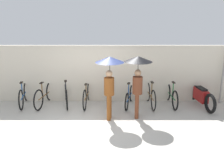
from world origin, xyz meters
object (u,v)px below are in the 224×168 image
at_px(parked_bicycle_1, 45,95).
at_px(parked_bicycle_2, 66,94).
at_px(parked_bicycle_5, 130,96).
at_px(motorcycle, 201,96).
at_px(parked_bicycle_4, 108,95).
at_px(pedestrian_center, 138,72).
at_px(pedestrian_leading, 110,72).
at_px(parked_bicycle_3, 87,95).
at_px(parked_bicycle_0, 24,95).
at_px(parked_bicycle_7, 171,95).
at_px(parked_bicycle_6, 151,95).

xyz_separation_m(parked_bicycle_1, parked_bicycle_2, (0.78, 0.04, -0.01)).
bearing_deg(parked_bicycle_5, motorcycle, -77.55).
height_order(parked_bicycle_4, pedestrian_center, pedestrian_center).
xyz_separation_m(pedestrian_center, motorcycle, (2.44, 0.97, -1.15)).
relative_size(parked_bicycle_2, pedestrian_center, 0.88).
bearing_deg(parked_bicycle_4, pedestrian_center, -145.16).
height_order(parked_bicycle_2, pedestrian_leading, pedestrian_leading).
bearing_deg(parked_bicycle_3, motorcycle, -88.86).
bearing_deg(parked_bicycle_1, parked_bicycle_0, 99.59).
xyz_separation_m(parked_bicycle_3, motorcycle, (4.20, -0.13, -0.00)).
relative_size(parked_bicycle_5, motorcycle, 0.80).
relative_size(parked_bicycle_0, parked_bicycle_5, 1.05).
height_order(parked_bicycle_1, parked_bicycle_4, parked_bicycle_4).
distance_m(parked_bicycle_1, parked_bicycle_5, 3.14).
xyz_separation_m(parked_bicycle_0, parked_bicycle_5, (3.93, -0.06, -0.03)).
xyz_separation_m(parked_bicycle_3, pedestrian_leading, (0.86, -1.23, 1.16)).
xyz_separation_m(parked_bicycle_0, parked_bicycle_1, (0.79, 0.01, 0.01)).
bearing_deg(pedestrian_leading, parked_bicycle_3, 133.40).
bearing_deg(parked_bicycle_4, parked_bicycle_5, -103.71).
bearing_deg(parked_bicycle_7, parked_bicycle_6, 92.72).
height_order(parked_bicycle_1, pedestrian_leading, pedestrian_leading).
distance_m(parked_bicycle_3, parked_bicycle_7, 3.14).
distance_m(parked_bicycle_2, motorcycle, 4.99).
distance_m(parked_bicycle_5, parked_bicycle_6, 0.78).
bearing_deg(parked_bicycle_2, parked_bicycle_7, -102.94).
height_order(parked_bicycle_4, parked_bicycle_6, parked_bicycle_4).
bearing_deg(parked_bicycle_4, parked_bicycle_0, 84.25).
bearing_deg(parked_bicycle_6, pedestrian_center, 146.37).
bearing_deg(parked_bicycle_5, parked_bicycle_1, 101.97).
height_order(parked_bicycle_3, motorcycle, parked_bicycle_3).
bearing_deg(parked_bicycle_4, parked_bicycle_6, -99.34).
xyz_separation_m(parked_bicycle_4, parked_bicycle_5, (0.79, -0.10, -0.04)).
bearing_deg(pedestrian_center, parked_bicycle_7, 45.00).
bearing_deg(parked_bicycle_6, parked_bicycle_0, 86.01).
bearing_deg(parked_bicycle_3, parked_bicycle_7, -87.14).
height_order(parked_bicycle_2, parked_bicycle_6, parked_bicycle_6).
bearing_deg(parked_bicycle_1, parked_bicycle_2, -77.76).
relative_size(parked_bicycle_0, parked_bicycle_2, 0.97).
height_order(parked_bicycle_0, pedestrian_leading, pedestrian_leading).
bearing_deg(parked_bicycle_2, parked_bicycle_1, 80.59).
relative_size(parked_bicycle_1, motorcycle, 0.87).
height_order(parked_bicycle_5, pedestrian_center, pedestrian_center).
distance_m(parked_bicycle_1, parked_bicycle_6, 3.93).
distance_m(parked_bicycle_4, pedestrian_center, 1.87).
xyz_separation_m(parked_bicycle_5, parked_bicycle_6, (0.78, 0.02, 0.04)).
xyz_separation_m(parked_bicycle_5, motorcycle, (2.63, -0.04, 0.04)).
bearing_deg(parked_bicycle_7, pedestrian_center, 126.17).
bearing_deg(motorcycle, pedestrian_center, 103.52).
distance_m(parked_bicycle_6, pedestrian_leading, 2.22).
xyz_separation_m(parked_bicycle_6, motorcycle, (1.84, -0.06, 0.00)).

